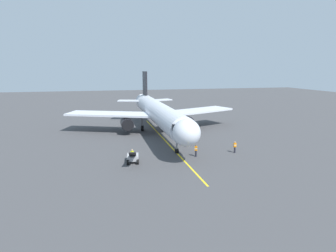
# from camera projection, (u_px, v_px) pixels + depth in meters

# --- Properties ---
(ground_plane) EXTENTS (220.00, 220.00, 0.00)m
(ground_plane) POSITION_uv_depth(u_px,v_px,m) (156.00, 131.00, 57.74)
(ground_plane) COLOR #424244
(apron_lead_in_line) EXTENTS (0.51, 40.00, 0.01)m
(apron_lead_in_line) POSITION_uv_depth(u_px,v_px,m) (166.00, 141.00, 49.47)
(apron_lead_in_line) COLOR yellow
(apron_lead_in_line) RESTS_ON ground
(airplane) EXTENTS (34.81, 40.22, 11.50)m
(airplane) POSITION_uv_depth(u_px,v_px,m) (158.00, 112.00, 54.66)
(airplane) COLOR silver
(airplane) RESTS_ON ground
(ground_crew_marshaller) EXTENTS (0.41, 0.26, 1.71)m
(ground_crew_marshaller) POSITION_uv_depth(u_px,v_px,m) (235.00, 147.00, 42.41)
(ground_crew_marshaller) COLOR #23232D
(ground_crew_marshaller) RESTS_ON ground
(ground_crew_wing_walker) EXTENTS (0.47, 0.38, 1.71)m
(ground_crew_wing_walker) POSITION_uv_depth(u_px,v_px,m) (196.00, 150.00, 40.56)
(ground_crew_wing_walker) COLOR #23232D
(ground_crew_wing_walker) RESTS_ON ground
(ground_crew_loader) EXTENTS (0.47, 0.45, 1.71)m
(ground_crew_loader) POSITION_uv_depth(u_px,v_px,m) (132.00, 155.00, 38.32)
(ground_crew_loader) COLOR #23232D
(ground_crew_loader) RESTS_ON ground
(belt_loader_near_nose) EXTENTS (1.85, 4.69, 2.32)m
(belt_loader_near_nose) POSITION_uv_depth(u_px,v_px,m) (133.00, 157.00, 38.08)
(belt_loader_near_nose) COLOR #9E9EA3
(belt_loader_near_nose) RESTS_ON ground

